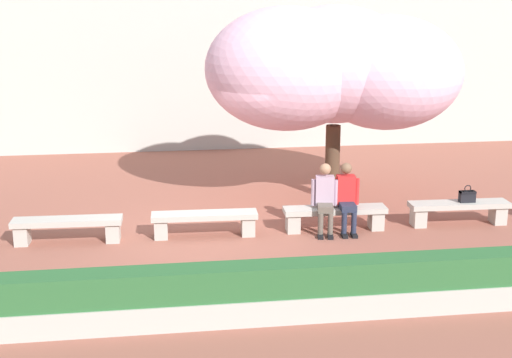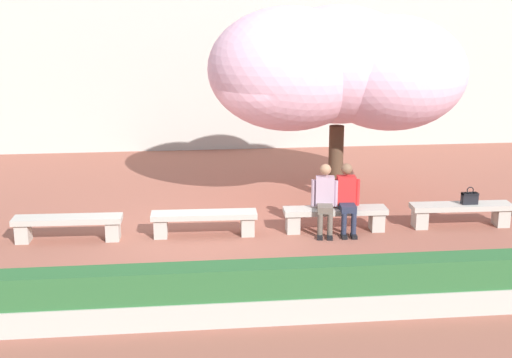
{
  "view_description": "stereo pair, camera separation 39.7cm",
  "coord_description": "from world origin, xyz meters",
  "px_view_note": "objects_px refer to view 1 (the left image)",
  "views": [
    {
      "loc": [
        -0.82,
        -12.43,
        4.31
      ],
      "look_at": [
        0.98,
        0.2,
        1.0
      ],
      "focal_mm": 50.0,
      "sensor_mm": 36.0,
      "label": 1
    },
    {
      "loc": [
        -0.43,
        -12.48,
        4.31
      ],
      "look_at": [
        0.98,
        0.2,
        1.0
      ],
      "focal_mm": 50.0,
      "sensor_mm": 36.0,
      "label": 2
    }
  ],
  "objects_px": {
    "person_seated_right": "(346,195)",
    "handbag": "(467,196)",
    "person_seated_left": "(325,196)",
    "stone_bench_near_west": "(67,226)",
    "stone_bench_center": "(205,220)",
    "stone_bench_near_east": "(335,215)",
    "stone_bench_east_end": "(459,209)",
    "cherry_tree_main": "(335,69)"
  },
  "relations": [
    {
      "from": "stone_bench_center",
      "to": "stone_bench_near_east",
      "type": "relative_size",
      "value": 1.0
    },
    {
      "from": "stone_bench_center",
      "to": "stone_bench_east_end",
      "type": "xyz_separation_m",
      "value": [
        4.9,
        0.0,
        0.0
      ]
    },
    {
      "from": "stone_bench_east_end",
      "to": "person_seated_left",
      "type": "relative_size",
      "value": 1.51
    },
    {
      "from": "stone_bench_east_end",
      "to": "person_seated_right",
      "type": "relative_size",
      "value": 1.51
    },
    {
      "from": "cherry_tree_main",
      "to": "person_seated_right",
      "type": "bearing_deg",
      "value": -96.87
    },
    {
      "from": "person_seated_left",
      "to": "cherry_tree_main",
      "type": "distance_m",
      "value": 3.03
    },
    {
      "from": "handbag",
      "to": "cherry_tree_main",
      "type": "relative_size",
      "value": 0.06
    },
    {
      "from": "stone_bench_center",
      "to": "person_seated_left",
      "type": "height_order",
      "value": "person_seated_left"
    },
    {
      "from": "person_seated_left",
      "to": "stone_bench_near_east",
      "type": "bearing_deg",
      "value": 13.83
    },
    {
      "from": "person_seated_left",
      "to": "handbag",
      "type": "height_order",
      "value": "person_seated_left"
    },
    {
      "from": "person_seated_right",
      "to": "handbag",
      "type": "distance_m",
      "value": 2.4
    },
    {
      "from": "stone_bench_center",
      "to": "handbag",
      "type": "xyz_separation_m",
      "value": [
        5.04,
        -0.02,
        0.27
      ]
    },
    {
      "from": "stone_bench_near_east",
      "to": "person_seated_right",
      "type": "xyz_separation_m",
      "value": [
        0.2,
        -0.05,
        0.39
      ]
    },
    {
      "from": "person_seated_left",
      "to": "person_seated_right",
      "type": "bearing_deg",
      "value": -0.12
    },
    {
      "from": "handbag",
      "to": "stone_bench_center",
      "type": "bearing_deg",
      "value": 179.79
    },
    {
      "from": "handbag",
      "to": "cherry_tree_main",
      "type": "distance_m",
      "value": 3.71
    },
    {
      "from": "stone_bench_center",
      "to": "handbag",
      "type": "distance_m",
      "value": 5.05
    },
    {
      "from": "person_seated_left",
      "to": "handbag",
      "type": "bearing_deg",
      "value": 0.69
    },
    {
      "from": "stone_bench_near_east",
      "to": "handbag",
      "type": "relative_size",
      "value": 5.74
    },
    {
      "from": "stone_bench_near_west",
      "to": "stone_bench_east_end",
      "type": "xyz_separation_m",
      "value": [
        7.34,
        0.0,
        0.0
      ]
    },
    {
      "from": "stone_bench_east_end",
      "to": "person_seated_right",
      "type": "bearing_deg",
      "value": -178.64
    },
    {
      "from": "stone_bench_east_end",
      "to": "stone_bench_near_east",
      "type": "bearing_deg",
      "value": 180.0
    },
    {
      "from": "person_seated_right",
      "to": "cherry_tree_main",
      "type": "height_order",
      "value": "cherry_tree_main"
    },
    {
      "from": "stone_bench_center",
      "to": "stone_bench_near_east",
      "type": "distance_m",
      "value": 2.45
    },
    {
      "from": "stone_bench_near_west",
      "to": "handbag",
      "type": "bearing_deg",
      "value": -0.14
    },
    {
      "from": "stone_bench_near_west",
      "to": "person_seated_right",
      "type": "bearing_deg",
      "value": -0.6
    },
    {
      "from": "stone_bench_near_west",
      "to": "person_seated_left",
      "type": "relative_size",
      "value": 1.51
    },
    {
      "from": "stone_bench_center",
      "to": "stone_bench_near_east",
      "type": "height_order",
      "value": "same"
    },
    {
      "from": "person_seated_left",
      "to": "handbag",
      "type": "xyz_separation_m",
      "value": [
        2.8,
        0.03,
        -0.12
      ]
    },
    {
      "from": "stone_bench_east_end",
      "to": "person_seated_left",
      "type": "height_order",
      "value": "person_seated_left"
    },
    {
      "from": "person_seated_left",
      "to": "handbag",
      "type": "distance_m",
      "value": 2.81
    },
    {
      "from": "person_seated_left",
      "to": "person_seated_right",
      "type": "relative_size",
      "value": 1.0
    },
    {
      "from": "person_seated_right",
      "to": "cherry_tree_main",
      "type": "distance_m",
      "value": 2.97
    },
    {
      "from": "stone_bench_near_west",
      "to": "person_seated_right",
      "type": "distance_m",
      "value": 5.11
    },
    {
      "from": "stone_bench_near_east",
      "to": "person_seated_left",
      "type": "xyz_separation_m",
      "value": [
        -0.21,
        -0.05,
        0.39
      ]
    },
    {
      "from": "stone_bench_near_west",
      "to": "handbag",
      "type": "distance_m",
      "value": 7.49
    },
    {
      "from": "stone_bench_near_east",
      "to": "person_seated_left",
      "type": "height_order",
      "value": "person_seated_left"
    },
    {
      "from": "person_seated_right",
      "to": "handbag",
      "type": "height_order",
      "value": "person_seated_right"
    },
    {
      "from": "stone_bench_near_west",
      "to": "stone_bench_center",
      "type": "height_order",
      "value": "same"
    },
    {
      "from": "person_seated_left",
      "to": "handbag",
      "type": "relative_size",
      "value": 3.81
    },
    {
      "from": "stone_bench_near_west",
      "to": "stone_bench_center",
      "type": "relative_size",
      "value": 1.0
    },
    {
      "from": "person_seated_right",
      "to": "handbag",
      "type": "bearing_deg",
      "value": 0.83
    }
  ]
}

